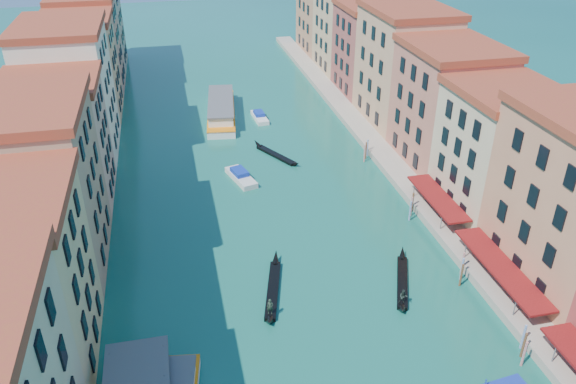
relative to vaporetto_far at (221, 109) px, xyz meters
The scene contains 11 objects.
left_bank_palazzos 30.87m from the vaporetto_far, 145.51° to the right, with size 12.80×128.40×21.00m.
right_bank_palazzos 36.50m from the vaporetto_far, 27.70° to the right, with size 12.80×128.40×21.00m.
quay 28.72m from the vaporetto_far, 35.14° to the right, with size 4.00×140.00×1.00m, color #A79D87.
restaurant_awnings 63.14m from the vaporetto_far, 67.98° to the right, with size 3.20×44.55×3.12m.
mooring_poles_right 56.60m from the vaporetto_far, 68.68° to the right, with size 1.44×54.24×3.20m.
vaporetto_far is the anchor object (origin of this frame).
gondola_fore 53.04m from the vaporetto_far, 90.56° to the right, with size 4.22×12.58×2.55m.
gondola_right 56.74m from the vaporetto_far, 75.95° to the right, with size 5.42×11.41×2.39m.
gondola_far 20.44m from the vaporetto_far, 71.39° to the right, with size 6.34×10.73×1.66m.
motorboat_mid 26.30m from the vaporetto_far, 90.32° to the right, with size 4.16×7.54×1.49m.
motorboat_far 7.51m from the vaporetto_far, 23.67° to the right, with size 2.49×6.67×1.36m.
Camera 1 is at (-10.88, -19.02, 39.65)m, focal length 35.00 mm.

